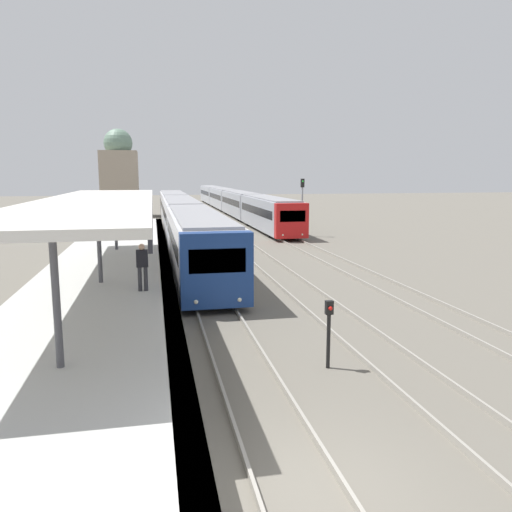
% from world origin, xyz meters
% --- Properties ---
extents(ground_plane, '(240.00, 240.00, 0.00)m').
position_xyz_m(ground_plane, '(0.00, 0.00, 0.00)').
color(ground_plane, '#666056').
extents(track_platform_line, '(1.51, 120.00, 0.15)m').
position_xyz_m(track_platform_line, '(0.00, 0.00, 0.07)').
color(track_platform_line, gray).
rests_on(track_platform_line, ground_plane).
extents(station_platform, '(5.44, 80.00, 1.01)m').
position_xyz_m(station_platform, '(-4.19, 0.00, 0.50)').
color(station_platform, '#B2B2AD').
rests_on(station_platform, ground_plane).
extents(platform_canopy, '(4.00, 21.40, 3.14)m').
position_xyz_m(platform_canopy, '(-4.14, 12.29, 4.02)').
color(platform_canopy, beige).
rests_on(platform_canopy, station_platform).
extents(person_on_platform, '(0.40, 0.22, 1.66)m').
position_xyz_m(person_on_platform, '(-2.60, 10.56, 1.95)').
color(person_on_platform, '#2D2D33').
rests_on(person_on_platform, station_platform).
extents(train_near, '(2.63, 46.33, 3.12)m').
position_xyz_m(train_near, '(0.00, 33.51, 1.73)').
color(train_near, navy).
rests_on(train_near, ground_plane).
extents(train_far, '(2.55, 60.01, 3.03)m').
position_xyz_m(train_far, '(8.02, 58.94, 1.69)').
color(train_far, red).
rests_on(train_far, ground_plane).
extents(signal_post_near, '(0.20, 0.21, 1.82)m').
position_xyz_m(signal_post_near, '(2.21, 4.91, 1.13)').
color(signal_post_near, black).
rests_on(signal_post_near, ground_plane).
extents(signal_mast_far, '(0.28, 0.29, 4.70)m').
position_xyz_m(signal_mast_far, '(9.80, 32.41, 2.98)').
color(signal_mast_far, gray).
rests_on(signal_mast_far, ground_plane).
extents(distant_domed_building, '(4.41, 4.41, 10.48)m').
position_xyz_m(distant_domed_building, '(-6.07, 56.49, 4.91)').
color(distant_domed_building, gray).
rests_on(distant_domed_building, ground_plane).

